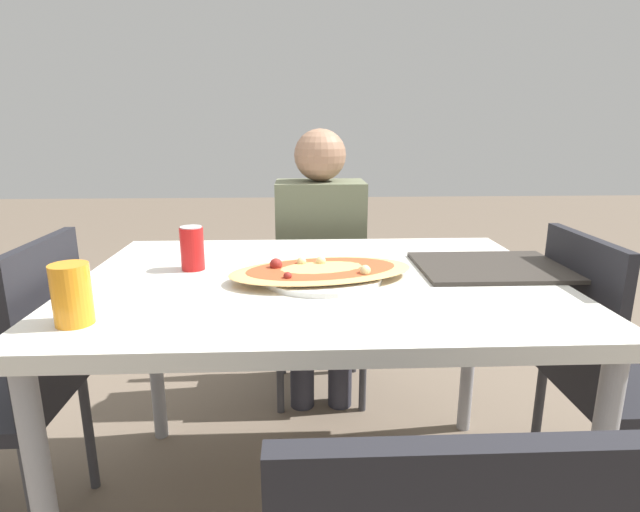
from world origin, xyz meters
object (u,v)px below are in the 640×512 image
object	(u,v)px
chair_side_right	(610,366)
soda_can	(192,248)
person_seated	(320,247)
chair_side_left	(14,378)
pizza_main	(322,272)
dining_table	(318,301)
chair_far_seated	(319,282)
drink_glass	(72,294)

from	to	relation	value
chair_side_right	soda_can	size ratio (longest dim) A/B	6.96
person_seated	chair_side_left	bearing A→B (deg)	39.49
person_seated	pizza_main	size ratio (longest dim) A/B	2.13
person_seated	soda_can	bearing A→B (deg)	56.48
dining_table	chair_far_seated	world-z (taller)	chair_far_seated
chair_side_right	drink_glass	bearing A→B (deg)	-78.68
chair_side_left	pizza_main	bearing A→B (deg)	-88.94
chair_side_right	pizza_main	xyz separation A→B (m)	(-0.82, 0.02, 0.29)
pizza_main	person_seated	bearing A→B (deg)	87.75
pizza_main	soda_can	xyz separation A→B (m)	(-0.36, 0.11, 0.04)
chair_side_left	person_seated	size ratio (longest dim) A/B	0.76
dining_table	chair_side_right	world-z (taller)	chair_side_right
chair_far_seated	chair_side_left	size ratio (longest dim) A/B	1.00
dining_table	chair_side_left	world-z (taller)	chair_side_left
soda_can	pizza_main	bearing A→B (deg)	-16.86
chair_far_seated	person_seated	bearing A→B (deg)	90.00
dining_table	chair_far_seated	distance (m)	0.82
chair_side_left	chair_side_right	bearing A→B (deg)	-90.10
chair_side_right	drink_glass	xyz separation A→B (m)	(-1.35, -0.27, 0.33)
chair_side_left	soda_can	distance (m)	0.59
chair_side_left	chair_far_seated	bearing A→B (deg)	-46.29
person_seated	drink_glass	xyz separation A→B (m)	(-0.55, -0.99, 0.15)
chair_side_left	pizza_main	xyz separation A→B (m)	(0.84, 0.02, 0.29)
dining_table	chair_side_left	bearing A→B (deg)	-177.40
chair_side_left	soda_can	xyz separation A→B (m)	(0.48, 0.13, 0.33)
dining_table	person_seated	size ratio (longest dim) A/B	1.12
person_seated	pizza_main	world-z (taller)	person_seated
chair_far_seated	drink_glass	xyz separation A→B (m)	(-0.55, -1.10, 0.33)
pizza_main	drink_glass	bearing A→B (deg)	-151.23
chair_far_seated	drink_glass	world-z (taller)	drink_glass
chair_side_left	soda_can	size ratio (longest dim) A/B	6.96
chair_far_seated	soda_can	distance (m)	0.87
chair_far_seated	soda_can	bearing A→B (deg)	60.99
chair_far_seated	person_seated	size ratio (longest dim) A/B	0.76
chair_side_right	person_seated	distance (m)	1.09
dining_table	drink_glass	distance (m)	0.62
chair_side_left	soda_can	world-z (taller)	soda_can
dining_table	chair_far_seated	size ratio (longest dim) A/B	1.48
chair_side_left	soda_can	bearing A→B (deg)	-75.26
pizza_main	chair_side_left	bearing A→B (deg)	-178.94
chair_far_seated	drink_glass	distance (m)	1.28
chair_side_right	person_seated	bearing A→B (deg)	-131.99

